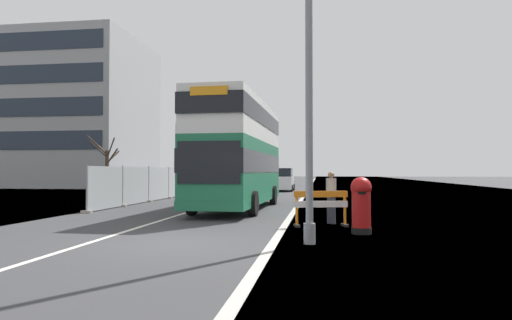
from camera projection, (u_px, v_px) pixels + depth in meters
name	position (u px, v px, depth m)	size (l,w,h in m)	color
ground	(199.00, 245.00, 11.01)	(140.00, 280.00, 0.10)	#38383A
double_decker_bus	(239.00, 153.00, 21.03)	(2.98, 10.71, 4.95)	#1E6B47
lamppost_foreground	(309.00, 64.00, 10.95)	(0.29, 0.70, 9.27)	gray
red_pillar_postbox	(361.00, 203.00, 12.64)	(0.59, 0.59, 1.60)	black
roadworks_barrier	(321.00, 204.00, 14.24)	(1.75, 0.82, 1.14)	orange
construction_site_fence	(184.00, 182.00, 32.20)	(0.44, 27.40, 2.03)	#A8AAAD
car_oncoming_near	(282.00, 180.00, 39.82)	(2.09, 4.42, 2.03)	silver
car_receding_mid	(256.00, 179.00, 47.74)	(2.09, 4.45, 1.95)	maroon
bare_tree_far_verge_near	(107.00, 164.00, 37.83)	(2.45, 3.75, 4.76)	#4C3D2D
bare_tree_far_verge_mid	(223.00, 168.00, 65.87)	(3.24, 2.60, 4.39)	#4C3D2D
pedestrian_at_kerb	(331.00, 197.00, 15.06)	(0.34, 0.34, 1.75)	#2D3342
backdrop_office_block	(50.00, 115.00, 52.28)	(21.65, 14.29, 16.72)	#9EA0A3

